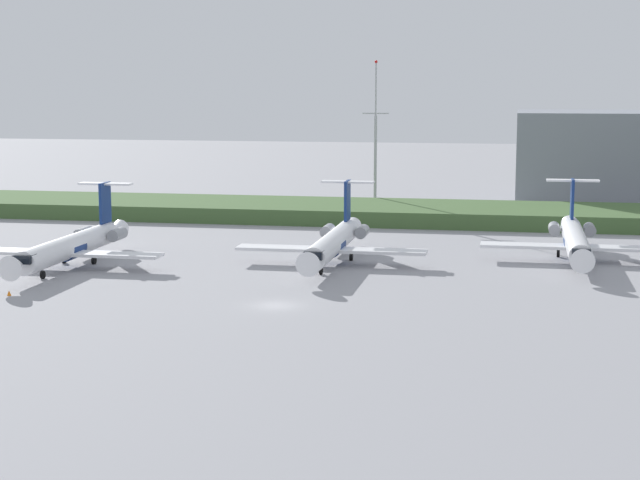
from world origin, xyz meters
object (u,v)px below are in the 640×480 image
regional_jet_third (333,242)px  safety_cone_mid_marker (9,293)px  regional_jet_second (72,245)px  regional_jet_fourth (575,239)px  antenna_mast (375,150)px

regional_jet_third → safety_cone_mid_marker: regional_jet_third is taller
regional_jet_second → regional_jet_fourth: bearing=15.0°
regional_jet_third → regional_jet_second: bearing=-164.6°
regional_jet_fourth → safety_cone_mid_marker: size_ratio=56.36×
regional_jet_second → regional_jet_third: bearing=15.4°
antenna_mast → safety_cone_mid_marker: antenna_mast is taller
antenna_mast → safety_cone_mid_marker: 82.39m
regional_jet_fourth → antenna_mast: antenna_mast is taller
safety_cone_mid_marker → regional_jet_fourth: bearing=29.7°
regional_jet_third → safety_cone_mid_marker: (-29.13, -25.59, -2.26)m
antenna_mast → safety_cone_mid_marker: (-27.22, -77.10, -10.14)m
regional_jet_fourth → regional_jet_third: bearing=-165.5°
safety_cone_mid_marker → regional_jet_second: bearing=92.4°
regional_jet_second → regional_jet_third: size_ratio=1.00×
regional_jet_second → safety_cone_mid_marker: size_ratio=56.36×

